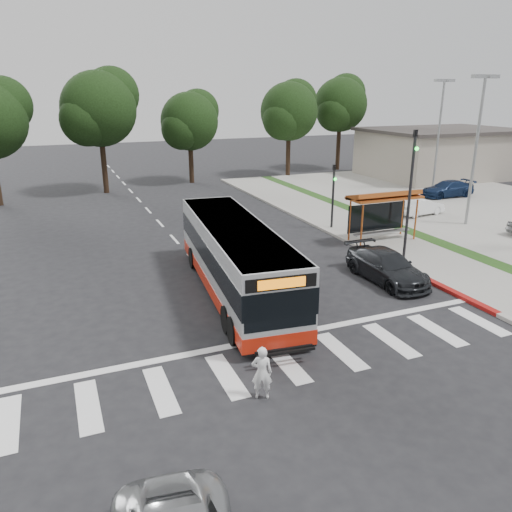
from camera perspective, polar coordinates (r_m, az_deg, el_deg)
ground at (r=20.28m, az=-2.67°, el=-5.47°), size 140.00×140.00×0.00m
sidewalk_east at (r=31.80m, az=11.24°, el=3.18°), size 4.00×40.00×0.12m
curb_east at (r=30.76m, az=8.12°, el=2.87°), size 0.30×40.00×0.15m
curb_east_red at (r=23.16m, az=20.62°, el=-3.39°), size 0.32×6.00×0.15m
parking_lot at (r=40.91m, az=23.94°, el=5.28°), size 18.00×36.00×0.10m
commercial_building at (r=53.90m, az=20.39°, el=10.84°), size 14.00×10.00×4.40m
building_roof_cap at (r=53.69m, az=20.67°, el=13.32°), size 14.60×10.60×0.30m
crosswalk_ladder at (r=16.16m, az=3.48°, el=-12.08°), size 18.00×2.60×0.01m
bus_shelter at (r=28.87m, az=14.33°, el=6.11°), size 4.20×1.60×2.86m
traffic_signal_ne_tall at (r=25.07m, az=17.26°, el=7.63°), size 0.18×0.37×6.50m
traffic_signal_ne_short at (r=30.94m, az=8.83°, el=7.49°), size 0.18×0.37×4.00m
lot_light_front at (r=33.80m, az=24.05°, el=12.94°), size 1.90×0.35×9.01m
lot_light_mid at (r=45.15m, az=20.30°, el=14.35°), size 1.90×0.35×9.01m
tree_ne_a at (r=50.74m, az=3.84°, el=16.27°), size 6.16×5.74×9.30m
tree_ne_b at (r=55.86m, az=9.66°, el=16.79°), size 6.16×5.74×10.02m
tree_north_a at (r=43.80m, az=-17.44°, el=15.88°), size 6.60×6.15×10.17m
tree_north_b at (r=47.25m, az=-7.55°, el=15.12°), size 5.72×5.33×8.43m
transit_bus at (r=20.81m, az=-2.40°, el=-0.43°), size 3.65×11.73×2.98m
pedestrian at (r=14.13m, az=0.68°, el=-13.18°), size 0.68×0.59×1.58m
dark_sedan at (r=23.19m, az=14.71°, el=-1.16°), size 1.94×4.71×1.36m
parked_car_1 at (r=36.05m, az=18.31°, el=5.38°), size 3.63×1.67×1.15m
parked_car_3 at (r=43.12m, az=21.04°, el=7.18°), size 4.48×1.93×1.28m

